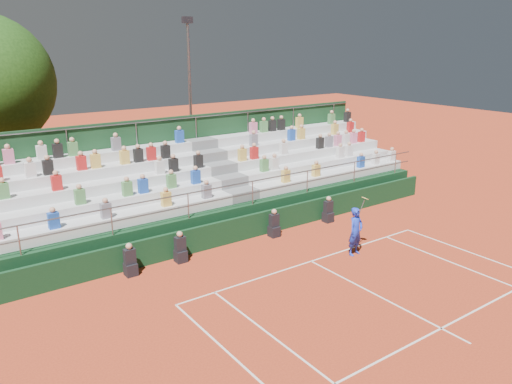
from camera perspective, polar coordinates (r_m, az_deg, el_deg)
ground at (r=18.56m, az=6.33°, el=-7.89°), size 90.00×90.00×0.00m
courtside_wall at (r=20.67m, az=0.48°, el=-3.65°), size 20.00×0.15×1.00m
line_officials at (r=19.55m, az=-2.29°, el=-4.96°), size 9.63×0.40×1.19m
grandstand at (r=23.06m, az=-4.23°, el=-0.01°), size 20.00×5.20×4.40m
tennis_player at (r=19.05m, az=11.33°, el=-4.42°), size 0.89×0.53×2.22m
floodlight_mast at (r=29.65m, az=-7.58°, el=11.81°), size 0.60×0.25×9.07m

